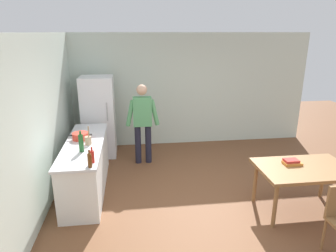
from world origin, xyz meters
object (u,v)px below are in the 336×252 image
cooking_pot (80,136)px  book_stack (292,162)px  bottle_beer_brown (90,160)px  bottle_wine_green (81,143)px  bottle_sauce_red (92,156)px  dining_table (304,172)px  utensil_jar (88,140)px  refrigerator (99,117)px  person (143,119)px

cooking_pot → book_stack: bearing=-19.0°
cooking_pot → bottle_beer_brown: size_ratio=1.54×
bottle_wine_green → bottle_beer_brown: size_ratio=1.31×
bottle_sauce_red → bottle_beer_brown: 0.16m
dining_table → book_stack: 0.22m
bottle_wine_green → bottle_sauce_red: 0.50m
utensil_jar → cooking_pot: bearing=121.5°
refrigerator → bottle_beer_brown: bearing=-87.3°
utensil_jar → refrigerator: bearing=89.6°
bottle_wine_green → bottle_beer_brown: bottle_wine_green is taller
person → book_stack: (2.21, -2.02, -0.19)m
dining_table → bottle_wine_green: (-3.38, 0.69, 0.37)m
refrigerator → cooking_pot: refrigerator is taller
person → bottle_sauce_red: 2.07m
person → cooking_pot: 1.43m
refrigerator → book_stack: size_ratio=6.64×
bottle_wine_green → cooking_pot: bearing=100.1°
dining_table → utensil_jar: size_ratio=4.37×
utensil_jar → bottle_sauce_red: bearing=-78.6°
bottle_beer_brown → book_stack: (3.03, 0.04, -0.22)m
refrigerator → utensil_jar: (-0.01, -1.70, 0.08)m
bottle_sauce_red → book_stack: bottle_sauce_red is taller
person → bottle_wine_green: (-1.03, -1.46, 0.07)m
utensil_jar → bottle_sauce_red: utensil_jar is taller
bottle_beer_brown → bottle_sauce_red: bearing=84.3°
refrigerator → cooking_pot: size_ratio=4.50×
book_stack → utensil_jar: bearing=164.6°
cooking_pot → bottle_sauce_red: size_ratio=1.67×
utensil_jar → bottle_sauce_red: 0.77m
dining_table → cooking_pot: cooking_pot is taller
utensil_jar → bottle_wine_green: size_ratio=0.94×
dining_table → utensil_jar: bearing=163.2°
person → cooking_pot: person is taller
refrigerator → book_stack: refrigerator is taller
person → utensil_jar: person is taller
dining_table → bottle_wine_green: bottle_wine_green is taller
utensil_jar → bottle_wine_green: 0.32m
utensil_jar → bottle_beer_brown: size_ratio=1.23×
bottle_beer_brown → utensil_jar: bearing=98.5°
bottle_sauce_red → dining_table: bearing=-4.4°
cooking_pot → bottle_sauce_red: 1.08m
person → dining_table: bearing=-42.4°
dining_table → bottle_beer_brown: bottle_beer_brown is taller
dining_table → book_stack: book_stack is taller
utensil_jar → bottle_beer_brown: bearing=-81.5°
dining_table → bottle_wine_green: size_ratio=4.12×
utensil_jar → dining_table: bearing=-16.8°
refrigerator → bottle_beer_brown: (0.12, -2.61, 0.11)m
refrigerator → dining_table: (3.30, -2.70, -0.23)m
person → dining_table: (2.35, -2.15, -0.31)m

